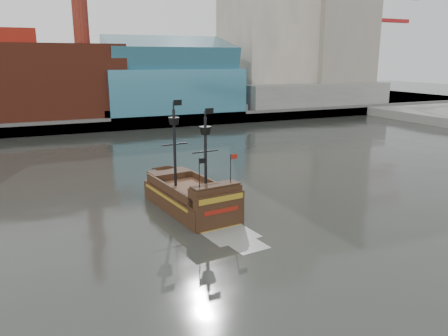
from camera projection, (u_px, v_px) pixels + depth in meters
name	position (u px, v px, depth m)	size (l,w,h in m)	color
ground	(314.00, 245.00, 34.21)	(400.00, 400.00, 0.00)	#252722
promenade_far	(111.00, 110.00, 115.60)	(220.00, 60.00, 2.00)	slate
seawall	(136.00, 123.00, 89.35)	(220.00, 1.00, 2.60)	#4C4C49
skyline	(132.00, 14.00, 105.29)	(149.00, 45.00, 62.00)	#7A5F49
crane_a	(374.00, 42.00, 133.08)	(22.50, 4.00, 32.25)	slate
crane_b	(375.00, 54.00, 146.57)	(19.10, 4.00, 26.25)	slate
pirate_ship	(191.00, 200.00, 41.88)	(6.33, 15.39, 11.19)	black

